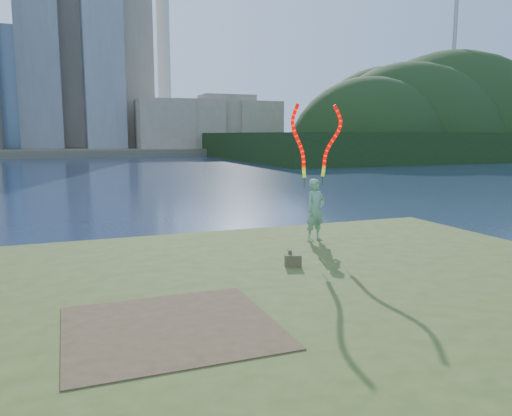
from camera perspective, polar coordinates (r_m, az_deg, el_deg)
name	(u,v)px	position (r m, az deg, el deg)	size (l,w,h in m)	color
ground	(238,298)	(11.81, -2.09, -10.24)	(320.00, 320.00, 0.00)	#1B2843
grassy_knoll	(277,318)	(9.68, 2.43, -12.40)	(20.00, 18.00, 0.80)	#3C4C1B
dirt_patch	(171,327)	(8.09, -9.71, -13.24)	(3.20, 3.00, 0.02)	#47331E
far_shore	(83,150)	(105.70, -19.18, 6.25)	(320.00, 40.00, 1.20)	#4F4A3A
wooded_hill	(446,155)	(94.77, 20.91, 5.69)	(78.00, 50.00, 63.00)	black
woman_with_ribbons	(315,191)	(14.03, 6.77, 1.89)	(2.03, 0.70, 4.12)	#237A45
canvas_bag	(293,260)	(11.45, 4.22, -5.91)	(0.44, 0.49, 0.35)	#4D482C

